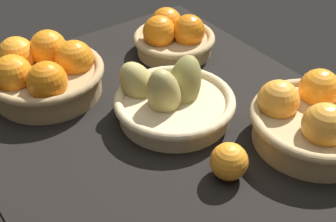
{
  "coord_description": "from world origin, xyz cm",
  "views": [
    {
      "loc": [
        61.48,
        -43.11,
        62.65
      ],
      "look_at": [
        2.8,
        -0.57,
        7.0
      ],
      "focal_mm": 49.47,
      "sensor_mm": 36.0,
      "label": 1
    }
  ],
  "objects_px": {
    "basket_far_left": "(173,37)",
    "loose_orange_front_gap": "(230,161)",
    "basket_center_pears": "(171,100)",
    "basket_near_left": "(44,73)",
    "basket_far_right": "(316,120)"
  },
  "relations": [
    {
      "from": "basket_far_left",
      "to": "loose_orange_front_gap",
      "type": "relative_size",
      "value": 2.99
    },
    {
      "from": "basket_center_pears",
      "to": "loose_orange_front_gap",
      "type": "bearing_deg",
      "value": -5.39
    },
    {
      "from": "basket_near_left",
      "to": "loose_orange_front_gap",
      "type": "bearing_deg",
      "value": 19.77
    },
    {
      "from": "loose_orange_front_gap",
      "to": "basket_near_left",
      "type": "bearing_deg",
      "value": -160.23
    },
    {
      "from": "basket_near_left",
      "to": "basket_far_right",
      "type": "relative_size",
      "value": 1.01
    },
    {
      "from": "basket_center_pears",
      "to": "loose_orange_front_gap",
      "type": "xyz_separation_m",
      "value": [
        0.2,
        -0.02,
        -0.0
      ]
    },
    {
      "from": "basket_far_right",
      "to": "loose_orange_front_gap",
      "type": "height_order",
      "value": "basket_far_right"
    },
    {
      "from": "basket_near_left",
      "to": "basket_center_pears",
      "type": "xyz_separation_m",
      "value": [
        0.23,
        0.17,
        -0.01
      ]
    },
    {
      "from": "basket_center_pears",
      "to": "basket_far_left",
      "type": "distance_m",
      "value": 0.26
    },
    {
      "from": "basket_center_pears",
      "to": "basket_far_left",
      "type": "bearing_deg",
      "value": 142.7
    },
    {
      "from": "basket_far_left",
      "to": "basket_far_right",
      "type": "bearing_deg",
      "value": 2.21
    },
    {
      "from": "basket_far_left",
      "to": "loose_orange_front_gap",
      "type": "xyz_separation_m",
      "value": [
        0.41,
        -0.18,
        -0.01
      ]
    },
    {
      "from": "loose_orange_front_gap",
      "to": "basket_center_pears",
      "type": "bearing_deg",
      "value": 174.61
    },
    {
      "from": "basket_center_pears",
      "to": "basket_far_right",
      "type": "height_order",
      "value": "basket_center_pears"
    },
    {
      "from": "basket_near_left",
      "to": "basket_far_right",
      "type": "height_order",
      "value": "basket_near_left"
    }
  ]
}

